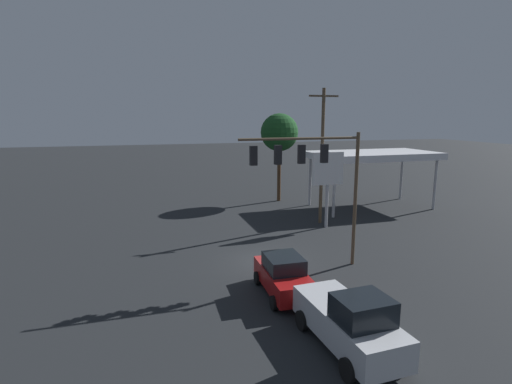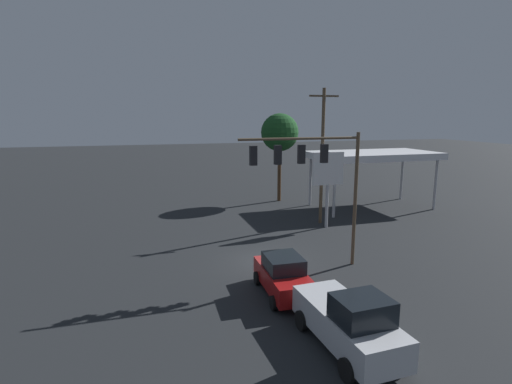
{
  "view_description": "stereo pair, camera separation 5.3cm",
  "coord_description": "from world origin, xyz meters",
  "views": [
    {
      "loc": [
        7.02,
        21.41,
        8.51
      ],
      "look_at": [
        0.0,
        -2.0,
        3.8
      ],
      "focal_mm": 28.0,
      "sensor_mm": 36.0,
      "label": 1
    },
    {
      "loc": [
        6.97,
        21.43,
        8.51
      ],
      "look_at": [
        0.0,
        -2.0,
        3.8
      ],
      "focal_mm": 28.0,
      "sensor_mm": 36.0,
      "label": 2
    }
  ],
  "objects": [
    {
      "name": "pickup_parked",
      "position": [
        -0.09,
        9.6,
        1.11
      ],
      "size": [
        2.46,
        5.29,
        2.4
      ],
      "rotation": [
        0.0,
        0.0,
        1.62
      ],
      "color": "silver",
      "rests_on": "ground"
    },
    {
      "name": "utility_pole",
      "position": [
        -6.84,
        -6.88,
        5.56
      ],
      "size": [
        2.4,
        0.26,
        10.54
      ],
      "color": "brown",
      "rests_on": "ground"
    },
    {
      "name": "sedan_far",
      "position": [
        0.58,
        4.51,
        0.95
      ],
      "size": [
        2.17,
        4.45,
        1.93
      ],
      "rotation": [
        0.0,
        0.0,
        1.54
      ],
      "color": "maroon",
      "rests_on": "ground"
    },
    {
      "name": "price_sign",
      "position": [
        -6.75,
        -5.62,
        4.26
      ],
      "size": [
        2.47,
        0.27,
        5.79
      ],
      "color": "#B7B7BC",
      "rests_on": "ground"
    },
    {
      "name": "ground_plane",
      "position": [
        0.0,
        0.0,
        0.0
      ],
      "size": [
        200.0,
        200.0,
        0.0
      ],
      "primitive_type": "plane",
      "color": "black"
    },
    {
      "name": "traffic_signal_assembly",
      "position": [
        -2.01,
        1.92,
        5.76
      ],
      "size": [
        6.88,
        0.43,
        7.61
      ],
      "color": "brown",
      "rests_on": "ground"
    },
    {
      "name": "street_tree",
      "position": [
        -6.53,
        -15.76,
        6.8
      ],
      "size": [
        3.7,
        3.7,
        8.71
      ],
      "color": "#4C331E",
      "rests_on": "ground"
    },
    {
      "name": "gas_station_canopy",
      "position": [
        -13.76,
        -10.58,
        4.84
      ],
      "size": [
        11.38,
        6.11,
        5.2
      ],
      "color": "silver",
      "rests_on": "ground"
    }
  ]
}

